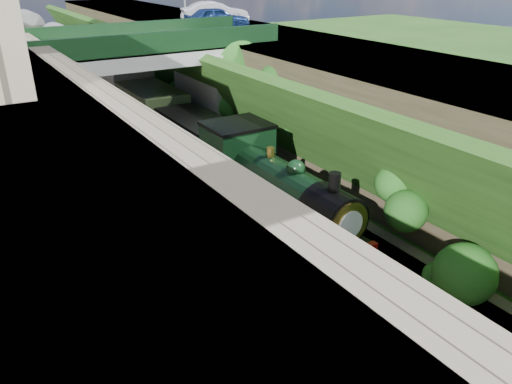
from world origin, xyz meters
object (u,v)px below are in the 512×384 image
car_blue (217,18)px  car_silver (215,13)px  road_bridge (148,80)px  tender (197,146)px  locomotive (272,188)px  tree (235,69)px

car_blue → car_silver: bearing=-17.6°
road_bridge → tender: (0.26, -6.12, -2.46)m
road_bridge → locomotive: size_ratio=1.56×
tender → tree: bearing=40.1°
car_blue → locomotive: 19.12m
car_silver → tree: bearing=172.9°
tender → car_blue: bearing=56.2°
road_bridge → tree: size_ratio=2.42×
tree → locomotive: (-4.71, -11.34, -2.75)m
road_bridge → car_blue: size_ratio=3.41×
car_silver → road_bridge: bearing=143.7°
car_silver → tender: bearing=161.7°
car_blue → car_silver: (1.61, 3.42, 0.05)m
tree → locomotive: tree is taller
road_bridge → tree: (4.97, -2.14, 0.57)m
car_blue → locomotive: size_ratio=0.46×
road_bridge → car_silver: bearing=40.2°
road_bridge → locomotive: bearing=-88.9°
tree → car_blue: car_blue is taller
tree → car_blue: bearing=72.3°
tree → car_blue: size_ratio=1.41×
road_bridge → tender: 6.60m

